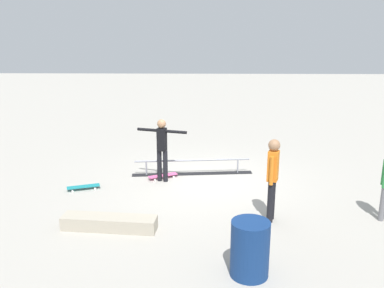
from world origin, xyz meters
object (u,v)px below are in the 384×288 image
Objects in this scene: bystander_orange_shirt at (273,176)px; grind_rail at (192,168)px; skateboard_main at (163,176)px; skate_ledge at (109,223)px; trash_bin at (250,249)px; skater_main at (162,146)px; loose_skateboard_teal at (83,187)px.

grind_rail is at bearing 50.20° from bystander_orange_shirt.
bystander_orange_shirt is at bearing 107.50° from skateboard_main.
grind_rail is 0.88m from skateboard_main.
skate_ledge reaches higher than skateboard_main.
bystander_orange_shirt is at bearing -108.37° from trash_bin.
grind_rail is 2.01× the size of skater_main.
bystander_orange_shirt reaches higher than skateboard_main.
trash_bin is at bearing -178.76° from bystander_orange_shirt.
grind_rail is 3.59× the size of trash_bin.
skate_ledge is 1.08× the size of bystander_orange_shirt.
bystander_orange_shirt reaches higher than trash_bin.
skater_main reaches higher than skateboard_main.
bystander_orange_shirt is at bearing -26.80° from skater_main.
loose_skateboard_teal is (1.91, 0.87, 0.00)m from skateboard_main.
trash_bin is (-3.73, 3.64, 0.39)m from loose_skateboard_teal.
bystander_orange_shirt is (-1.70, 2.87, 0.80)m from grind_rail.
trash_bin reaches higher than skate_ledge.
skater_main is 2.22m from loose_skateboard_teal.
grind_rail is 2.97m from loose_skateboard_teal.
skater_main is (-0.80, -2.77, 0.83)m from skate_ledge.
skate_ledge is at bearing 47.90° from skateboard_main.
bystander_orange_shirt reaches higher than grind_rail.
trash_bin is (-1.80, 4.30, -0.50)m from skater_main.
skateboard_main is at bearing -68.03° from trash_bin.
bystander_orange_shirt is 1.88× the size of trash_bin.
grind_rail is 1.77× the size of skate_ledge.
loose_skateboard_teal is 0.88× the size of trash_bin.
trash_bin is at bearing 84.65° from skateboard_main.
grind_rail reaches higher than loose_skateboard_teal.
skateboard_main is at bearing 4.68° from loose_skateboard_teal.
grind_rail is 4.99m from trash_bin.
skateboard_main is (0.01, -0.21, -0.89)m from skater_main.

